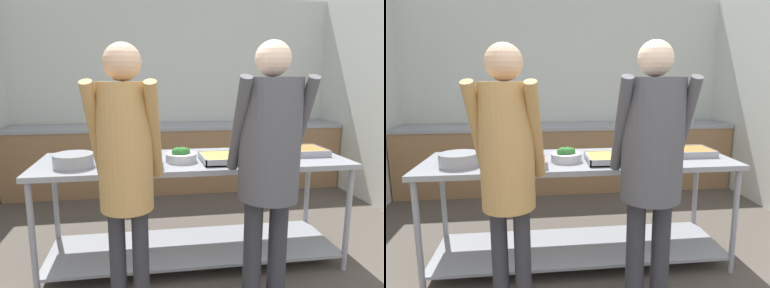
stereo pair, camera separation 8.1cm
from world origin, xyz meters
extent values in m
cube|color=silver|center=(0.00, 3.98, 1.32)|extent=(4.66, 0.06, 2.65)
cube|color=olive|center=(0.00, 3.61, 0.43)|extent=(4.50, 0.62, 0.86)
cube|color=gray|center=(0.00, 3.61, 0.88)|extent=(4.50, 0.65, 0.04)
cube|color=black|center=(-0.57, 3.61, 0.89)|extent=(0.53, 0.41, 0.02)
cube|color=gray|center=(-0.08, 1.63, 0.87)|extent=(2.46, 0.77, 0.04)
cube|color=gray|center=(-0.08, 1.63, 0.12)|extent=(2.38, 0.69, 0.02)
cylinder|color=gray|center=(-1.26, 1.29, 0.43)|extent=(0.04, 0.04, 0.85)
cylinder|color=gray|center=(1.10, 1.29, 0.43)|extent=(0.04, 0.04, 0.85)
cylinder|color=gray|center=(-1.26, 1.96, 0.43)|extent=(0.04, 0.04, 0.85)
cylinder|color=gray|center=(1.10, 1.96, 0.43)|extent=(0.04, 0.04, 0.85)
cylinder|color=gray|center=(-0.99, 1.49, 0.94)|extent=(0.29, 0.29, 0.10)
cylinder|color=#B7472D|center=(-0.99, 1.49, 0.99)|extent=(0.26, 0.26, 0.01)
cylinder|color=black|center=(-0.78, 1.49, 0.98)|extent=(0.14, 0.02, 0.02)
cube|color=gray|center=(-0.55, 1.42, 0.90)|extent=(0.39, 0.26, 0.01)
cube|color=brown|center=(-0.55, 1.42, 0.92)|extent=(0.37, 0.24, 0.04)
cube|color=gray|center=(-0.55, 1.29, 0.92)|extent=(0.39, 0.01, 0.05)
cube|color=gray|center=(-0.55, 1.54, 0.92)|extent=(0.39, 0.01, 0.05)
cube|color=gray|center=(-0.74, 1.42, 0.92)|extent=(0.01, 0.26, 0.05)
cube|color=gray|center=(-0.36, 1.42, 0.92)|extent=(0.01, 0.26, 0.05)
cylinder|color=#B2B2B7|center=(-0.20, 1.53, 0.93)|extent=(0.24, 0.24, 0.07)
sphere|color=#2D702D|center=(-0.16, 1.53, 0.97)|extent=(0.06, 0.06, 0.06)
sphere|color=#2D702D|center=(-0.18, 1.56, 0.97)|extent=(0.06, 0.06, 0.06)
sphere|color=#2D702D|center=(-0.22, 1.56, 0.97)|extent=(0.07, 0.07, 0.07)
sphere|color=#2D702D|center=(-0.24, 1.52, 0.97)|extent=(0.07, 0.07, 0.07)
sphere|color=#2D702D|center=(-0.19, 1.51, 0.97)|extent=(0.07, 0.07, 0.07)
cube|color=gray|center=(0.14, 1.49, 0.90)|extent=(0.37, 0.33, 0.01)
cube|color=gold|center=(0.14, 1.49, 0.92)|extent=(0.34, 0.31, 0.04)
cube|color=gray|center=(0.14, 1.33, 0.92)|extent=(0.37, 0.01, 0.05)
cube|color=gray|center=(0.14, 1.65, 0.92)|extent=(0.37, 0.01, 0.05)
cube|color=gray|center=(-0.04, 1.49, 0.92)|extent=(0.01, 0.33, 0.05)
cube|color=gray|center=(0.32, 1.49, 0.92)|extent=(0.01, 0.33, 0.05)
cylinder|color=white|center=(0.49, 1.47, 0.90)|extent=(0.27, 0.27, 0.01)
cylinder|color=white|center=(0.49, 1.47, 0.91)|extent=(0.26, 0.26, 0.01)
cylinder|color=white|center=(0.49, 1.47, 0.92)|extent=(0.26, 0.26, 0.01)
cylinder|color=white|center=(0.49, 1.47, 0.93)|extent=(0.26, 0.26, 0.01)
cylinder|color=white|center=(0.49, 1.47, 0.95)|extent=(0.26, 0.26, 0.01)
cylinder|color=white|center=(0.49, 1.47, 0.96)|extent=(0.25, 0.25, 0.01)
cube|color=gray|center=(0.85, 1.65, 0.90)|extent=(0.38, 0.32, 0.01)
cube|color=#9E6B33|center=(0.85, 1.65, 0.92)|extent=(0.36, 0.30, 0.04)
cube|color=gray|center=(0.85, 1.50, 0.92)|extent=(0.38, 0.01, 0.05)
cube|color=gray|center=(0.85, 1.81, 0.92)|extent=(0.38, 0.01, 0.05)
cube|color=gray|center=(0.66, 1.65, 0.92)|extent=(0.01, 0.32, 0.05)
cube|color=gray|center=(1.04, 1.65, 0.92)|extent=(0.01, 0.32, 0.05)
cylinder|color=#2D2D33|center=(0.18, 0.89, 0.40)|extent=(0.12, 0.12, 0.80)
cylinder|color=#2D2D33|center=(0.35, 0.89, 0.40)|extent=(0.12, 0.12, 0.80)
cylinder|color=#4C4C51|center=(0.07, 0.89, 1.26)|extent=(0.07, 0.33, 0.60)
cylinder|color=#4C4C51|center=(0.46, 0.89, 1.26)|extent=(0.07, 0.33, 0.60)
cylinder|color=#4C4C51|center=(0.26, 0.89, 1.17)|extent=(0.37, 0.37, 0.74)
sphere|color=beige|center=(0.26, 0.89, 1.64)|extent=(0.21, 0.21, 0.21)
cylinder|color=#2D2D33|center=(-0.66, 0.89, 0.39)|extent=(0.10, 0.10, 0.79)
cylinder|color=#2D2D33|center=(-0.52, 0.87, 0.39)|extent=(0.10, 0.10, 0.79)
cylinder|color=tan|center=(-0.76, 0.91, 1.23)|extent=(0.12, 0.33, 0.59)
cylinder|color=tan|center=(-0.43, 0.86, 1.23)|extent=(0.12, 0.33, 0.59)
cylinder|color=tan|center=(-0.59, 0.88, 1.15)|extent=(0.31, 0.31, 0.73)
sphere|color=tan|center=(-0.59, 0.88, 1.62)|extent=(0.21, 0.21, 0.21)
cylinder|color=silver|center=(1.83, 3.69, 0.99)|extent=(0.08, 0.08, 0.17)
cone|color=silver|center=(1.83, 3.69, 1.11)|extent=(0.07, 0.07, 0.07)
cylinder|color=black|center=(1.83, 3.69, 1.15)|extent=(0.03, 0.03, 0.02)
camera|label=1|loc=(-0.50, -1.04, 1.53)|focal=32.00mm
camera|label=2|loc=(-0.42, -1.05, 1.53)|focal=32.00mm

